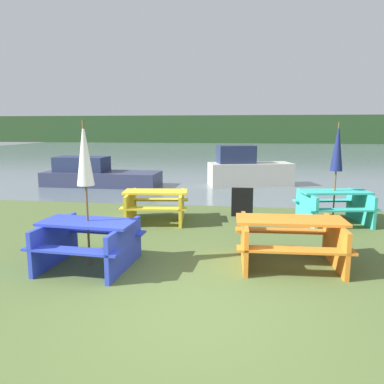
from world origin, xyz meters
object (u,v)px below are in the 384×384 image
at_px(picnic_table_teal, 334,204).
at_px(boat_second, 97,175).
at_px(picnic_table_blue, 89,239).
at_px(picnic_table_orange, 290,237).
at_px(boat, 247,170).
at_px(signboard, 242,202).
at_px(umbrella_navy, 338,148).
at_px(picnic_table_yellow, 156,203).
at_px(umbrella_white, 85,155).

relative_size(picnic_table_teal, boat_second, 0.40).
distance_m(picnic_table_blue, picnic_table_orange, 3.33).
bearing_deg(picnic_table_teal, picnic_table_orange, -114.64).
bearing_deg(boat, signboard, -106.51).
bearing_deg(boat_second, umbrella_navy, -30.34).
xyz_separation_m(picnic_table_blue, signboard, (2.48, 3.91, -0.09)).
bearing_deg(boat, umbrella_navy, -85.08).
height_order(picnic_table_yellow, boat, boat).
height_order(boat, signboard, boat).
bearing_deg(picnic_table_yellow, picnic_table_blue, -97.05).
xyz_separation_m(picnic_table_blue, boat_second, (-3.24, 8.37, -0.04)).
relative_size(picnic_table_orange, picnic_table_yellow, 1.09).
height_order(umbrella_navy, umbrella_white, umbrella_navy).
bearing_deg(umbrella_white, picnic_table_blue, 0.00).
relative_size(picnic_table_orange, umbrella_white, 0.77).
relative_size(picnic_table_blue, umbrella_white, 0.68).
xyz_separation_m(picnic_table_blue, umbrella_white, (-0.00, 0.00, 1.39)).
bearing_deg(boat_second, picnic_table_teal, -30.34).
bearing_deg(picnic_table_teal, picnic_table_yellow, -174.16).
distance_m(picnic_table_teal, umbrella_navy, 1.34).
bearing_deg(boat_second, boat, 9.22).
height_order(umbrella_navy, signboard, umbrella_navy).
xyz_separation_m(picnic_table_teal, boat_second, (-7.90, 4.81, -0.05)).
bearing_deg(picnic_table_yellow, signboard, 20.45).
relative_size(boat, signboard, 4.58).
bearing_deg(boat, picnic_table_blue, -120.73).
distance_m(picnic_table_blue, boat_second, 8.98).
bearing_deg(umbrella_navy, umbrella_white, -142.62).
xyz_separation_m(picnic_table_yellow, boat, (2.26, 6.10, 0.15)).
bearing_deg(picnic_table_orange, umbrella_navy, 65.36).
relative_size(umbrella_navy, boat_second, 0.53).
height_order(picnic_table_blue, signboard, picnic_table_blue).
bearing_deg(picnic_table_yellow, picnic_table_orange, -41.53).
relative_size(umbrella_white, signboard, 3.19).
relative_size(picnic_table_teal, umbrella_white, 0.76).
bearing_deg(picnic_table_yellow, boat_second, 124.62).
bearing_deg(picnic_table_teal, picnic_table_blue, -142.62).
xyz_separation_m(boat, signboard, (-0.17, -5.32, -0.22)).
bearing_deg(umbrella_white, picnic_table_orange, 9.63).
distance_m(picnic_table_orange, boat_second, 10.18).
xyz_separation_m(picnic_table_blue, picnic_table_teal, (4.67, 3.56, 0.01)).
bearing_deg(signboard, boat_second, 141.99).
distance_m(picnic_table_yellow, boat_second, 6.38).
height_order(picnic_table_yellow, umbrella_navy, umbrella_navy).
height_order(boat, boat_second, boat).
xyz_separation_m(picnic_table_orange, umbrella_navy, (1.38, 3.01, 1.34)).
height_order(picnic_table_yellow, umbrella_white, umbrella_white).
relative_size(picnic_table_orange, signboard, 2.44).
height_order(picnic_table_teal, umbrella_navy, umbrella_navy).
height_order(umbrella_white, signboard, umbrella_white).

